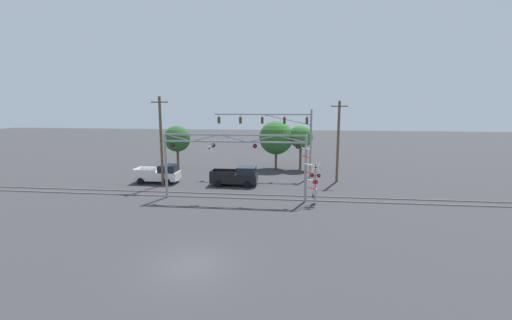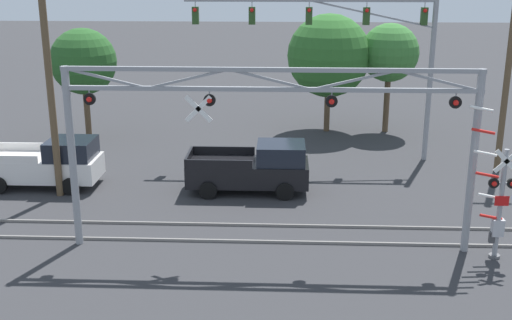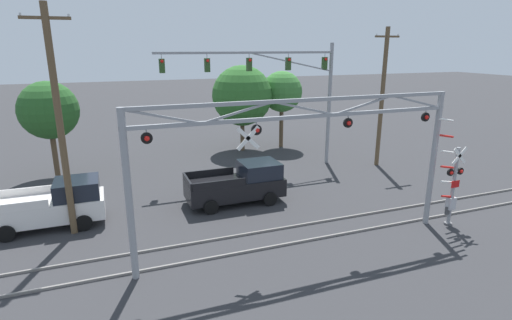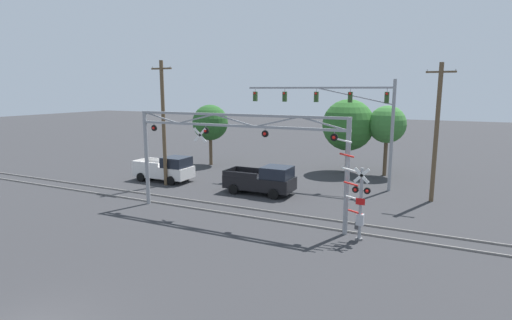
{
  "view_description": "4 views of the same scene",
  "coord_description": "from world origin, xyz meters",
  "px_view_note": "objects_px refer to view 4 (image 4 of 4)",
  "views": [
    {
      "loc": [
        5.56,
        -16.93,
        8.66
      ],
      "look_at": [
        2.17,
        11.65,
        3.96
      ],
      "focal_mm": 24.0,
      "sensor_mm": 36.0,
      "label": 1
    },
    {
      "loc": [
        0.42,
        -6.57,
        9.08
      ],
      "look_at": [
        -0.42,
        12.48,
        3.23
      ],
      "focal_mm": 45.0,
      "sensor_mm": 36.0,
      "label": 2
    },
    {
      "loc": [
        -6.84,
        0.03,
        7.85
      ],
      "look_at": [
        -1.33,
        14.69,
        3.38
      ],
      "focal_mm": 28.0,
      "sensor_mm": 36.0,
      "label": 3
    },
    {
      "loc": [
        10.82,
        -6.53,
        7.34
      ],
      "look_at": [
        0.24,
        15.43,
        3.03
      ],
      "focal_mm": 28.0,
      "sensor_mm": 36.0,
      "label": 4
    }
  ],
  "objects_px": {
    "pickup_truck_lead": "(263,180)",
    "background_tree_far_left_verge": "(210,123)",
    "pickup_truck_following": "(166,169)",
    "background_tree_far_right_verge": "(348,125)",
    "utility_pole_right": "(436,131)",
    "crossing_gantry": "(234,145)",
    "traffic_signal_span": "(349,111)",
    "utility_pole_left": "(164,122)",
    "crossing_signal_mast": "(359,204)",
    "background_tree_beyond_span": "(387,125)"
  },
  "relations": [
    {
      "from": "pickup_truck_lead",
      "to": "background_tree_far_left_verge",
      "type": "bearing_deg",
      "value": 139.59
    },
    {
      "from": "pickup_truck_lead",
      "to": "background_tree_far_left_verge",
      "type": "relative_size",
      "value": 0.84
    },
    {
      "from": "pickup_truck_following",
      "to": "background_tree_far_right_verge",
      "type": "relative_size",
      "value": 0.74
    },
    {
      "from": "pickup_truck_following",
      "to": "utility_pole_right",
      "type": "xyz_separation_m",
      "value": [
        19.68,
        2.9,
        3.67
      ]
    },
    {
      "from": "crossing_gantry",
      "to": "traffic_signal_span",
      "type": "xyz_separation_m",
      "value": [
        4.14,
        10.34,
        1.52
      ]
    },
    {
      "from": "utility_pole_left",
      "to": "utility_pole_right",
      "type": "distance_m",
      "value": 19.29
    },
    {
      "from": "crossing_signal_mast",
      "to": "background_tree_beyond_span",
      "type": "height_order",
      "value": "background_tree_beyond_span"
    },
    {
      "from": "background_tree_beyond_span",
      "to": "utility_pole_right",
      "type": "bearing_deg",
      "value": -60.37
    },
    {
      "from": "crossing_signal_mast",
      "to": "utility_pole_left",
      "type": "xyz_separation_m",
      "value": [
        -15.87,
        5.13,
        3.06
      ]
    },
    {
      "from": "crossing_gantry",
      "to": "utility_pole_right",
      "type": "distance_m",
      "value": 13.37
    },
    {
      "from": "pickup_truck_following",
      "to": "utility_pole_left",
      "type": "height_order",
      "value": "utility_pole_left"
    },
    {
      "from": "pickup_truck_lead",
      "to": "background_tree_far_right_verge",
      "type": "relative_size",
      "value": 0.76
    },
    {
      "from": "background_tree_beyond_span",
      "to": "pickup_truck_lead",
      "type": "bearing_deg",
      "value": -124.05
    },
    {
      "from": "crossing_gantry",
      "to": "pickup_truck_following",
      "type": "distance_m",
      "value": 11.55
    },
    {
      "from": "crossing_signal_mast",
      "to": "background_tree_far_left_verge",
      "type": "bearing_deg",
      "value": 141.05
    },
    {
      "from": "pickup_truck_following",
      "to": "utility_pole_right",
      "type": "height_order",
      "value": "utility_pole_right"
    },
    {
      "from": "background_tree_beyond_span",
      "to": "background_tree_far_right_verge",
      "type": "xyz_separation_m",
      "value": [
        -3.3,
        -0.01,
        -0.16
      ]
    },
    {
      "from": "utility_pole_right",
      "to": "crossing_signal_mast",
      "type": "bearing_deg",
      "value": -108.13
    },
    {
      "from": "pickup_truck_lead",
      "to": "utility_pole_right",
      "type": "bearing_deg",
      "value": 16.0
    },
    {
      "from": "utility_pole_right",
      "to": "background_tree_far_right_verge",
      "type": "bearing_deg",
      "value": 136.02
    },
    {
      "from": "pickup_truck_following",
      "to": "background_tree_beyond_span",
      "type": "bearing_deg",
      "value": 32.52
    },
    {
      "from": "background_tree_far_left_verge",
      "to": "pickup_truck_following",
      "type": "bearing_deg",
      "value": -85.57
    },
    {
      "from": "background_tree_far_right_verge",
      "to": "background_tree_beyond_span",
      "type": "bearing_deg",
      "value": 0.22
    },
    {
      "from": "utility_pole_right",
      "to": "pickup_truck_lead",
      "type": "bearing_deg",
      "value": -164.0
    },
    {
      "from": "background_tree_far_left_verge",
      "to": "background_tree_far_right_verge",
      "type": "distance_m",
      "value": 13.15
    },
    {
      "from": "crossing_gantry",
      "to": "pickup_truck_following",
      "type": "xyz_separation_m",
      "value": [
        -9.49,
        5.73,
        -3.24
      ]
    },
    {
      "from": "utility_pole_left",
      "to": "utility_pole_right",
      "type": "relative_size",
      "value": 1.05
    },
    {
      "from": "pickup_truck_following",
      "to": "utility_pole_left",
      "type": "xyz_separation_m",
      "value": [
        0.82,
        -1.11,
        3.89
      ]
    },
    {
      "from": "pickup_truck_lead",
      "to": "background_tree_far_left_verge",
      "type": "distance_m",
      "value": 12.68
    },
    {
      "from": "traffic_signal_span",
      "to": "utility_pole_right",
      "type": "relative_size",
      "value": 1.28
    },
    {
      "from": "crossing_signal_mast",
      "to": "utility_pole_left",
      "type": "distance_m",
      "value": 16.96
    },
    {
      "from": "crossing_gantry",
      "to": "utility_pole_left",
      "type": "height_order",
      "value": "utility_pole_left"
    },
    {
      "from": "pickup_truck_lead",
      "to": "pickup_truck_following",
      "type": "distance_m",
      "value": 8.76
    },
    {
      "from": "pickup_truck_lead",
      "to": "utility_pole_right",
      "type": "relative_size",
      "value": 0.55
    },
    {
      "from": "crossing_gantry",
      "to": "pickup_truck_following",
      "type": "bearing_deg",
      "value": 148.85
    },
    {
      "from": "pickup_truck_lead",
      "to": "pickup_truck_following",
      "type": "xyz_separation_m",
      "value": [
        -8.75,
        0.23,
        -0.0
      ]
    },
    {
      "from": "background_tree_beyond_span",
      "to": "background_tree_far_left_verge",
      "type": "distance_m",
      "value": 16.41
    },
    {
      "from": "crossing_signal_mast",
      "to": "pickup_truck_following",
      "type": "height_order",
      "value": "crossing_signal_mast"
    },
    {
      "from": "crossing_gantry",
      "to": "utility_pole_right",
      "type": "xyz_separation_m",
      "value": [
        10.2,
        8.63,
        0.44
      ]
    },
    {
      "from": "pickup_truck_lead",
      "to": "utility_pole_left",
      "type": "bearing_deg",
      "value": -173.66
    },
    {
      "from": "crossing_gantry",
      "to": "pickup_truck_following",
      "type": "height_order",
      "value": "crossing_gantry"
    },
    {
      "from": "crossing_gantry",
      "to": "background_tree_far_left_verge",
      "type": "distance_m",
      "value": 16.82
    },
    {
      "from": "crossing_gantry",
      "to": "pickup_truck_lead",
      "type": "height_order",
      "value": "crossing_gantry"
    },
    {
      "from": "background_tree_far_left_verge",
      "to": "utility_pole_left",
      "type": "bearing_deg",
      "value": -80.91
    },
    {
      "from": "crossing_signal_mast",
      "to": "background_tree_far_left_verge",
      "type": "height_order",
      "value": "background_tree_far_left_verge"
    },
    {
      "from": "traffic_signal_span",
      "to": "background_tree_far_left_verge",
      "type": "xyz_separation_m",
      "value": [
        -14.22,
        3.12,
        -1.58
      ]
    },
    {
      "from": "traffic_signal_span",
      "to": "crossing_signal_mast",
      "type": "bearing_deg",
      "value": -74.22
    },
    {
      "from": "pickup_truck_following",
      "to": "background_tree_far_right_verge",
      "type": "height_order",
      "value": "background_tree_far_right_verge"
    },
    {
      "from": "crossing_signal_mast",
      "to": "background_tree_beyond_span",
      "type": "relative_size",
      "value": 0.83
    },
    {
      "from": "background_tree_far_right_verge",
      "to": "crossing_signal_mast",
      "type": "bearing_deg",
      "value": -75.05
    }
  ]
}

